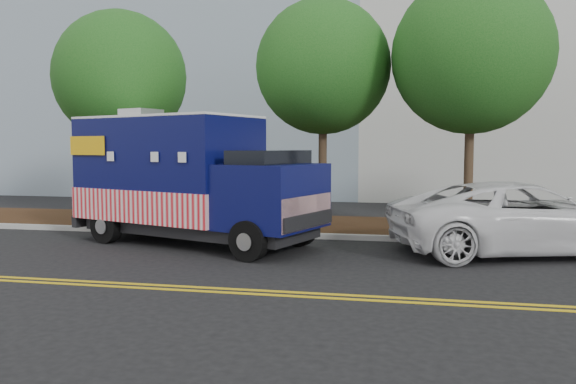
# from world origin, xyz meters

# --- Properties ---
(ground) EXTENTS (120.00, 120.00, 0.00)m
(ground) POSITION_xyz_m (0.00, 0.00, 0.00)
(ground) COLOR black
(ground) RESTS_ON ground
(curb) EXTENTS (120.00, 0.18, 0.15)m
(curb) POSITION_xyz_m (0.00, 1.40, 0.07)
(curb) COLOR #9E9E99
(curb) RESTS_ON ground
(mulch_strip) EXTENTS (120.00, 4.00, 0.15)m
(mulch_strip) POSITION_xyz_m (0.00, 3.50, 0.07)
(mulch_strip) COLOR #331D0E
(mulch_strip) RESTS_ON ground
(centerline_near) EXTENTS (120.00, 0.10, 0.01)m
(centerline_near) POSITION_xyz_m (0.00, -4.45, 0.01)
(centerline_near) COLOR gold
(centerline_near) RESTS_ON ground
(centerline_far) EXTENTS (120.00, 0.10, 0.01)m
(centerline_far) POSITION_xyz_m (0.00, -4.70, 0.01)
(centerline_far) COLOR gold
(centerline_far) RESTS_ON ground
(tree_a) EXTENTS (4.41, 4.41, 7.11)m
(tree_a) POSITION_xyz_m (-5.35, 3.60, 4.89)
(tree_a) COLOR #38281C
(tree_a) RESTS_ON ground
(tree_b) EXTENTS (4.14, 4.14, 7.08)m
(tree_b) POSITION_xyz_m (1.55, 3.38, 5.00)
(tree_b) COLOR #38281C
(tree_b) RESTS_ON ground
(tree_c) EXTENTS (4.45, 4.45, 7.37)m
(tree_c) POSITION_xyz_m (5.85, 2.72, 5.14)
(tree_c) COLOR #38281C
(tree_c) RESTS_ON ground
(sign_post) EXTENTS (0.06, 0.06, 2.40)m
(sign_post) POSITION_xyz_m (-2.48, 1.55, 1.20)
(sign_post) COLOR #473828
(sign_post) RESTS_ON ground
(food_truck) EXTENTS (7.24, 4.60, 3.60)m
(food_truck) POSITION_xyz_m (-1.63, 0.03, 1.63)
(food_truck) COLOR black
(food_truck) RESTS_ON ground
(white_car) EXTENTS (6.80, 4.57, 1.73)m
(white_car) POSITION_xyz_m (6.82, 0.22, 0.87)
(white_car) COLOR silver
(white_car) RESTS_ON ground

